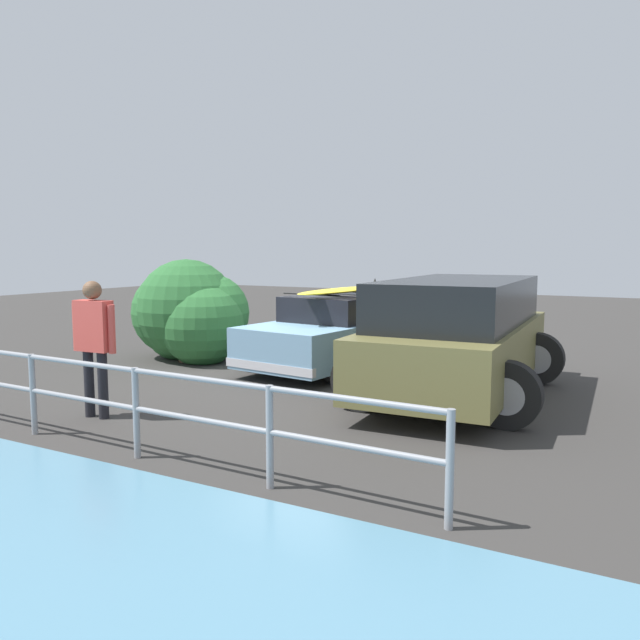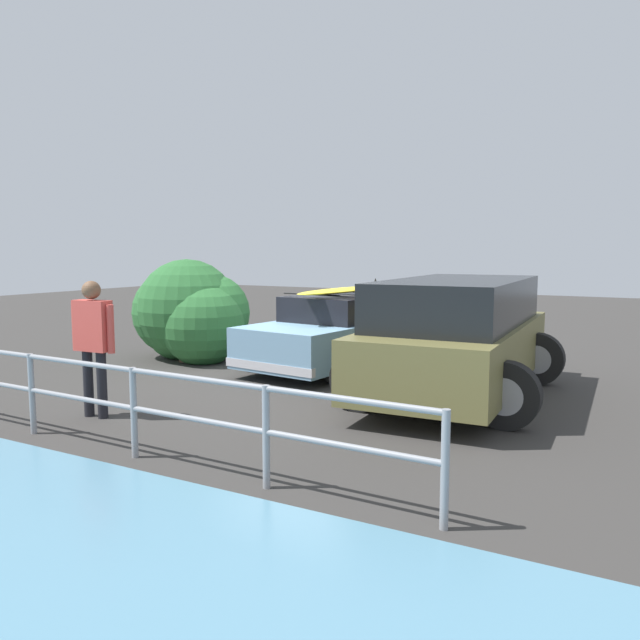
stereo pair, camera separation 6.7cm
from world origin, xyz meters
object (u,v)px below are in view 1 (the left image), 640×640
suv_car (459,335)px  bush_near_left (190,315)px  sedan_car (337,333)px  person_bystander (94,336)px

suv_car → bush_near_left: bush_near_left is taller
sedan_car → suv_car: (-2.65, 1.19, 0.27)m
sedan_car → bush_near_left: bush_near_left is taller
suv_car → bush_near_left: size_ratio=2.00×
suv_car → person_bystander: (3.79, 3.45, 0.15)m
suv_car → bush_near_left: bearing=-5.7°
sedan_car → person_bystander: bearing=76.1°
sedan_car → suv_car: suv_car is taller
person_bystander → bush_near_left: bush_near_left is taller
sedan_car → suv_car: size_ratio=0.82×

